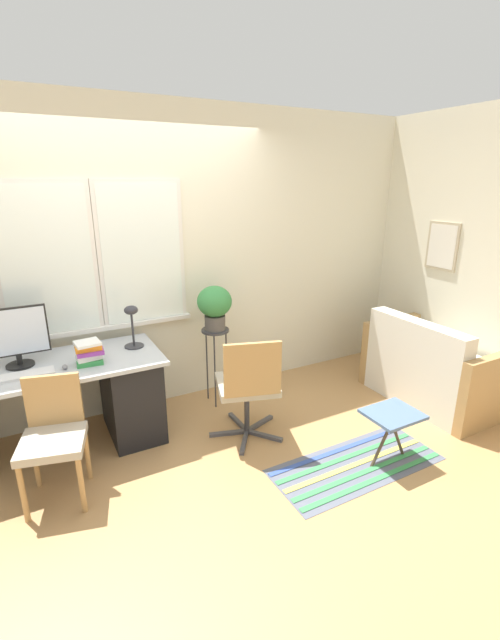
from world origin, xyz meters
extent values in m
plane|color=tan|center=(0.00, 0.00, 0.00)|extent=(14.00, 14.00, 0.00)
cube|color=beige|center=(0.00, 0.81, 1.35)|extent=(9.00, 0.06, 2.70)
cube|color=silver|center=(-0.65, 0.77, 1.44)|extent=(0.75, 0.02, 1.24)
cube|color=white|center=(-0.65, 0.76, 1.44)|extent=(0.68, 0.01, 1.17)
cube|color=silver|center=(0.10, 0.77, 1.44)|extent=(0.75, 0.02, 1.24)
cube|color=white|center=(0.10, 0.76, 1.44)|extent=(0.68, 0.01, 1.17)
cube|color=silver|center=(-0.28, 0.77, 0.83)|extent=(1.55, 0.11, 0.04)
cube|color=beige|center=(2.97, 0.00, 1.35)|extent=(0.06, 9.00, 2.70)
cube|color=tan|center=(2.94, -0.03, 1.41)|extent=(0.02, 0.36, 0.48)
cube|color=silver|center=(2.93, -0.03, 1.41)|extent=(0.01, 0.31, 0.43)
cube|color=#B2B7BC|center=(-0.90, 0.36, 0.72)|extent=(1.91, 0.73, 0.03)
cube|color=black|center=(-0.19, 0.36, 0.35)|extent=(0.40, 0.65, 0.70)
cylinder|color=black|center=(-0.95, 0.45, 0.74)|extent=(0.20, 0.20, 0.02)
cylinder|color=black|center=(-0.95, 0.45, 0.79)|extent=(0.04, 0.04, 0.08)
cube|color=black|center=(-0.95, 0.45, 1.00)|extent=(0.45, 0.02, 0.36)
cube|color=silver|center=(-0.95, 0.44, 1.00)|extent=(0.42, 0.01, 0.34)
cube|color=silver|center=(-0.95, 0.24, 0.74)|extent=(0.42, 0.13, 0.02)
ellipsoid|color=slate|center=(-0.66, 0.23, 0.75)|extent=(0.04, 0.06, 0.03)
cylinder|color=#2D2D33|center=(-0.11, 0.44, 0.74)|extent=(0.16, 0.16, 0.01)
cylinder|color=#2D2D33|center=(-0.11, 0.44, 0.89)|extent=(0.02, 0.02, 0.28)
ellipsoid|color=#2D2D33|center=(-0.11, 0.44, 1.05)|extent=(0.11, 0.11, 0.07)
cube|color=green|center=(-0.49, 0.25, 0.75)|extent=(0.20, 0.16, 0.04)
cube|color=white|center=(-0.49, 0.24, 0.79)|extent=(0.18, 0.12, 0.04)
cube|color=purple|center=(-0.48, 0.24, 0.83)|extent=(0.20, 0.15, 0.03)
cube|color=orange|center=(-0.49, 0.25, 0.87)|extent=(0.19, 0.13, 0.04)
cube|color=white|center=(-0.49, 0.25, 0.90)|extent=(0.19, 0.18, 0.02)
cylinder|color=#B2844C|center=(-1.03, -0.35, 0.21)|extent=(0.04, 0.04, 0.43)
cylinder|color=#B2844C|center=(-0.70, -0.43, 0.21)|extent=(0.04, 0.04, 0.43)
cylinder|color=#B2844C|center=(-0.95, -0.02, 0.21)|extent=(0.04, 0.04, 0.43)
cylinder|color=#B2844C|center=(-0.62, -0.10, 0.21)|extent=(0.04, 0.04, 0.43)
cube|color=#B2A893|center=(-0.82, -0.23, 0.43)|extent=(0.47, 0.46, 0.06)
cube|color=#B2844C|center=(-0.78, -0.03, 0.64)|extent=(0.35, 0.12, 0.36)
cube|color=#47474C|center=(0.50, -0.08, 0.01)|extent=(0.32, 0.13, 0.03)
cube|color=#47474C|center=(0.56, -0.26, 0.01)|extent=(0.21, 0.28, 0.03)
cube|color=#47474C|center=(0.75, -0.25, 0.01)|extent=(0.22, 0.28, 0.03)
cube|color=#47474C|center=(0.80, -0.07, 0.01)|extent=(0.32, 0.14, 0.03)
cube|color=#47474C|center=(0.65, 0.04, 0.01)|extent=(0.04, 0.32, 0.03)
cylinder|color=#333338|center=(0.65, -0.12, 0.23)|extent=(0.04, 0.04, 0.39)
cube|color=#B2A893|center=(0.65, -0.12, 0.45)|extent=(0.59, 0.57, 0.06)
cube|color=#B2844C|center=(0.58, -0.35, 0.70)|extent=(0.43, 0.16, 0.43)
cube|color=silver|center=(2.52, -0.44, 0.23)|extent=(0.73, 1.05, 0.46)
cube|color=silver|center=(2.23, -0.44, 0.65)|extent=(0.16, 1.05, 0.39)
cube|color=#A87F4C|center=(2.52, -1.01, 0.33)|extent=(0.73, 0.09, 0.67)
cube|color=#A87F4C|center=(2.52, 0.13, 0.33)|extent=(0.73, 0.09, 0.67)
cylinder|color=#333338|center=(0.65, 0.50, 0.73)|extent=(0.25, 0.25, 0.02)
cylinder|color=#333338|center=(0.76, 0.50, 0.36)|extent=(0.01, 0.01, 0.72)
cylinder|color=#333338|center=(0.59, 0.59, 0.36)|extent=(0.01, 0.01, 0.72)
cylinder|color=#333338|center=(0.59, 0.40, 0.36)|extent=(0.01, 0.01, 0.72)
cylinder|color=#514C47|center=(0.65, 0.50, 0.81)|extent=(0.19, 0.19, 0.13)
ellipsoid|color=#388442|center=(0.65, 0.50, 1.01)|extent=(0.31, 0.31, 0.28)
cube|color=#565B6B|center=(1.18, -0.90, 0.00)|extent=(1.32, 0.55, 0.01)
cube|color=#388E4C|center=(1.18, -1.10, 0.01)|extent=(1.29, 0.04, 0.00)
cube|color=#388E4C|center=(1.18, -1.00, 0.01)|extent=(1.29, 0.04, 0.00)
cube|color=#DBCC4C|center=(1.18, -0.90, 0.01)|extent=(1.29, 0.04, 0.00)
cube|color=#388E4C|center=(1.18, -0.80, 0.01)|extent=(1.29, 0.04, 0.00)
cube|color=#334C99|center=(1.18, -0.70, 0.01)|extent=(1.29, 0.04, 0.00)
cube|color=slate|center=(1.43, -0.97, 0.40)|extent=(0.39, 0.33, 0.02)
cylinder|color=#4C3D2D|center=(1.36, -0.97, 0.19)|extent=(0.21, 0.02, 0.40)
cylinder|color=#4C3D2D|center=(1.49, -0.97, 0.19)|extent=(0.21, 0.02, 0.40)
camera|label=1|loc=(-0.82, -2.92, 2.04)|focal=24.00mm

